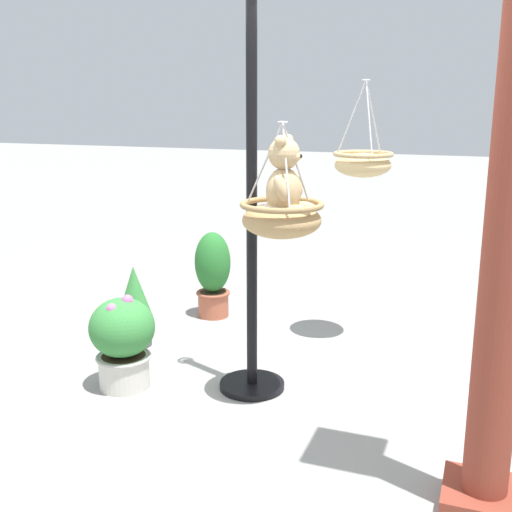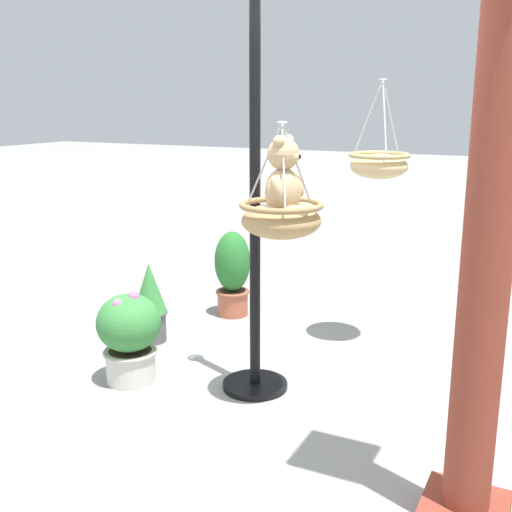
% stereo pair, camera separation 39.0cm
% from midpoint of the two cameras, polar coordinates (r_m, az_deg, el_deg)
% --- Properties ---
extents(ground_plane, '(40.00, 40.00, 0.00)m').
position_cam_midpoint_polar(ground_plane, '(4.26, 1.30, -12.75)').
color(ground_plane, gray).
extents(display_pole_central, '(0.44, 0.44, 2.56)m').
position_cam_midpoint_polar(display_pole_central, '(4.13, 2.61, -1.59)').
color(display_pole_central, black).
rests_on(display_pole_central, ground).
extents(hanging_basket_with_teddy, '(0.51, 0.51, 0.69)m').
position_cam_midpoint_polar(hanging_basket_with_teddy, '(3.81, 5.21, 3.40)').
color(hanging_basket_with_teddy, tan).
extents(teddy_bear, '(0.33, 0.29, 0.49)m').
position_cam_midpoint_polar(teddy_bear, '(3.77, 5.61, 6.57)').
color(teddy_bear, tan).
extents(hanging_basket_left_high, '(0.46, 0.46, 0.72)m').
position_cam_midpoint_polar(hanging_basket_left_high, '(4.91, 13.25, 8.03)').
color(hanging_basket_left_high, tan).
extents(greenhouse_pillar_far_back, '(0.40, 0.40, 2.99)m').
position_cam_midpoint_polar(greenhouse_pillar_far_back, '(2.82, 24.09, 3.26)').
color(greenhouse_pillar_far_back, brown).
rests_on(greenhouse_pillar_far_back, ground).
extents(potted_plant_fern_front, '(0.32, 0.32, 0.77)m').
position_cam_midpoint_polar(potted_plant_fern_front, '(5.69, -0.17, -1.52)').
color(potted_plant_fern_front, '#AD563D').
rests_on(potted_plant_fern_front, ground).
extents(potted_plant_conical_shrub, '(0.28, 0.28, 0.65)m').
position_cam_midpoint_polar(potted_plant_conical_shrub, '(5.13, -7.36, -4.13)').
color(potted_plant_conical_shrub, '#4C4C51').
rests_on(potted_plant_conical_shrub, ground).
extents(potted_plant_trailing_ivy, '(0.44, 0.44, 0.66)m').
position_cam_midpoint_polar(potted_plant_trailing_ivy, '(4.42, -8.84, -7.03)').
color(potted_plant_trailing_ivy, beige).
rests_on(potted_plant_trailing_ivy, ground).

